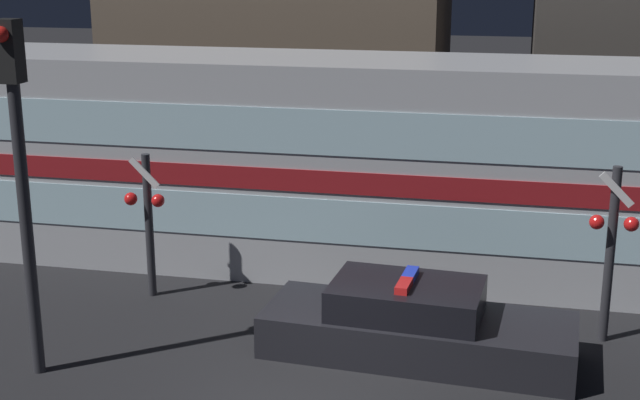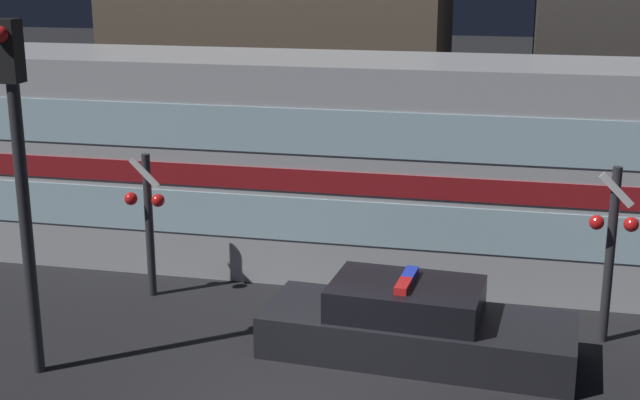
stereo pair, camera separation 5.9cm
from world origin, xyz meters
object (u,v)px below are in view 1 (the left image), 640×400
(police_car, at_px, (415,326))
(train, at_px, (244,159))
(traffic_light_corner, at_px, (21,168))
(crossing_signal_near, at_px, (611,245))

(police_car, bearing_deg, train, 139.06)
(police_car, xyz_separation_m, traffic_light_corner, (-5.65, -1.88, 2.78))
(train, distance_m, police_car, 6.01)
(crossing_signal_near, relative_size, traffic_light_corner, 0.56)
(crossing_signal_near, xyz_separation_m, traffic_light_corner, (-8.69, -3.08, 1.57))
(traffic_light_corner, bearing_deg, train, 75.37)
(police_car, bearing_deg, crossing_signal_near, 25.51)
(crossing_signal_near, distance_m, traffic_light_corner, 9.35)
(police_car, distance_m, traffic_light_corner, 6.57)
(train, relative_size, traffic_light_corner, 4.06)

